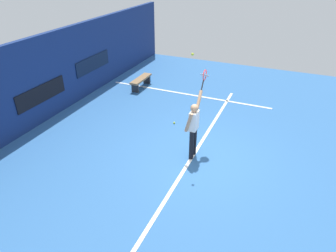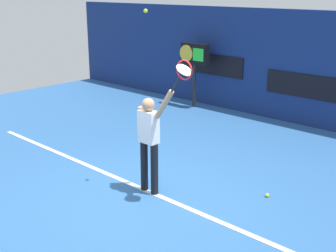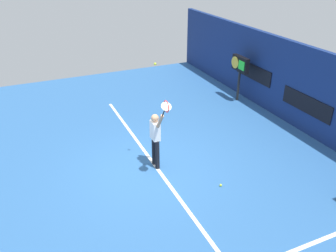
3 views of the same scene
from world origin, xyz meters
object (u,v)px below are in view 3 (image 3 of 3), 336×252
tennis_ball (155,64)px  spare_ball (221,185)px  tennis_racket (166,107)px  tennis_player (156,136)px  scoreboard_clock (240,66)px

tennis_ball → spare_ball: tennis_ball is taller
tennis_racket → spare_ball: tennis_racket is taller
tennis_player → tennis_racket: 1.43m
tennis_player → tennis_ball: (-0.12, 0.08, 2.07)m
tennis_player → tennis_racket: (0.75, -0.00, 1.22)m
tennis_racket → tennis_ball: 1.23m
tennis_player → tennis_racket: bearing=-0.3°
tennis_player → tennis_racket: size_ratio=3.22×
spare_ball → scoreboard_clock: bearing=142.0°
tennis_player → tennis_ball: 2.07m
tennis_racket → tennis_player: bearing=179.7°
tennis_racket → scoreboard_clock: (-3.99, 5.02, -0.74)m
tennis_player → spare_ball: bearing=37.6°
tennis_ball → scoreboard_clock: tennis_ball is taller
tennis_ball → tennis_player: bearing=-31.0°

